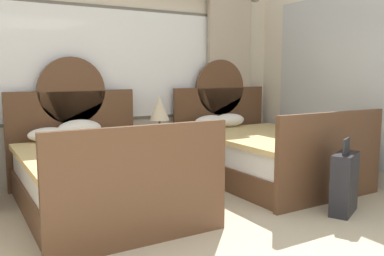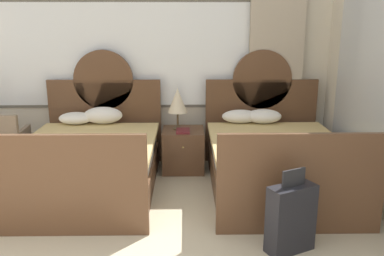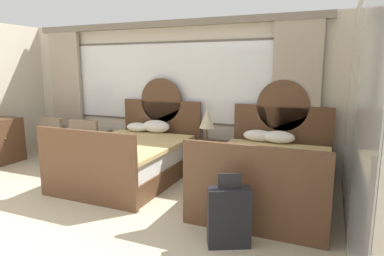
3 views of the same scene
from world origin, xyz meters
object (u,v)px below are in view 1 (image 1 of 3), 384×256
bed_near_window (99,174)px  book_on_nightstand (170,138)px  bed_near_mirror (263,153)px  nightstand_between_beds (166,159)px  table_lamp_on_nightstand (159,108)px  suitcase_on_floor (344,183)px

bed_near_window → book_on_nightstand: 1.28m
bed_near_mirror → book_on_nightstand: bed_near_mirror is taller
bed_near_mirror → nightstand_between_beds: size_ratio=3.78×
bed_near_mirror → book_on_nightstand: size_ratio=8.62×
nightstand_between_beds → table_lamp_on_nightstand: (-0.07, 0.04, 0.68)m
bed_near_mirror → table_lamp_on_nightstand: 1.52m
nightstand_between_beds → book_on_nightstand: 0.32m
nightstand_between_beds → suitcase_on_floor: bearing=-65.4°
bed_near_window → bed_near_mirror: bearing=-0.1°
bed_near_window → book_on_nightstand: bearing=26.1°
nightstand_between_beds → table_lamp_on_nightstand: table_lamp_on_nightstand is taller
bed_near_mirror → nightstand_between_beds: 1.31m
nightstand_between_beds → bed_near_mirror: bearing=-30.7°
nightstand_between_beds → suitcase_on_floor: suitcase_on_floor is taller
table_lamp_on_nightstand → book_on_nightstand: bearing=-64.9°
book_on_nightstand → bed_near_window: bearing=-153.9°
suitcase_on_floor → bed_near_window: bearing=145.4°
bed_near_window → book_on_nightstand: (1.13, 0.55, 0.23)m
bed_near_mirror → table_lamp_on_nightstand: bed_near_mirror is taller
bed_near_window → nightstand_between_beds: bed_near_window is taller
book_on_nightstand → suitcase_on_floor: 2.24m
bed_near_mirror → suitcase_on_floor: 1.46m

